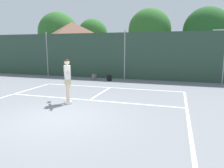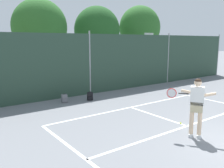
# 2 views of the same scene
# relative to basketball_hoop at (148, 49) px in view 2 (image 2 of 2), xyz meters

# --- Properties ---
(chainlink_fence) EXTENTS (26.09, 0.09, 3.49)m
(chainlink_fence) POSITION_rel_basketball_hoop_xyz_m (-6.43, -1.92, -0.64)
(chainlink_fence) COLOR #284233
(chainlink_fence) RESTS_ON ground
(basketball_hoop) EXTENTS (0.90, 0.67, 3.55)m
(basketball_hoop) POSITION_rel_basketball_hoop_xyz_m (0.00, 0.00, 0.00)
(basketball_hoop) COLOR #284CB2
(basketball_hoop) RESTS_ON ground
(treeline_backdrop) EXTENTS (27.87, 4.56, 6.81)m
(treeline_backdrop) POSITION_rel_basketball_hoop_xyz_m (-5.79, 7.05, 1.80)
(treeline_backdrop) COLOR brown
(treeline_backdrop) RESTS_ON ground
(tennis_player) EXTENTS (0.92, 1.17, 1.85)m
(tennis_player) POSITION_rel_basketball_hoop_xyz_m (-7.06, -9.18, -1.20)
(tennis_player) COLOR silver
(tennis_player) RESTS_ON ground
(tennis_ball) EXTENTS (0.07, 0.07, 0.07)m
(tennis_ball) POSITION_rel_basketball_hoop_xyz_m (-6.43, -8.17, -2.28)
(tennis_ball) COLOR #CCE033
(tennis_ball) RESTS_ON ground
(backpack_grey) EXTENTS (0.32, 0.30, 0.46)m
(backpack_grey) POSITION_rel_basketball_hoop_xyz_m (-8.46, -2.86, -2.12)
(backpack_grey) COLOR slate
(backpack_grey) RESTS_ON ground
(backpack_black) EXTENTS (0.33, 0.32, 0.46)m
(backpack_black) POSITION_rel_basketball_hoop_xyz_m (-7.21, -3.18, -2.12)
(backpack_black) COLOR black
(backpack_black) RESTS_ON ground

